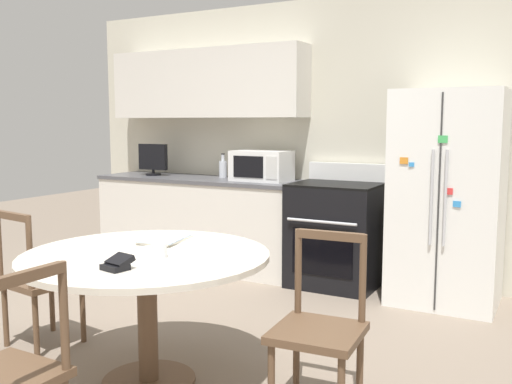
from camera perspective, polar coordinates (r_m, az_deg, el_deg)
The scene contains 15 objects.
ground_plane at distance 3.55m, azimuth -11.38°, elevation -17.35°, with size 14.00×14.00×0.00m, color gray.
back_wall at distance 5.59m, azimuth 3.14°, elevation 6.88°, with size 5.20×0.44×2.60m.
kitchen_counter at distance 5.83m, azimuth -5.57°, elevation -2.95°, with size 2.17×0.64×0.90m.
refrigerator at distance 4.80m, azimuth 18.58°, elevation -0.57°, with size 0.82×0.73×1.71m.
oven_range at distance 5.14m, azimuth 8.00°, elevation -4.14°, with size 0.75×0.68×1.08m.
microwave at distance 5.42m, azimuth 0.57°, elevation 2.64°, with size 0.54×0.36×0.29m.
countertop_tv at distance 6.08m, azimuth -10.26°, elevation 3.30°, with size 0.34×0.16×0.33m.
counter_bottle at distance 5.75m, azimuth -3.32°, elevation 2.37°, with size 0.08×0.08×0.24m.
dining_table at distance 3.21m, azimuth -10.89°, elevation -8.14°, with size 1.35×1.35×0.74m.
dining_chair_right at distance 2.91m, azimuth 6.36°, elevation -13.54°, with size 0.45×0.45×0.90m.
dining_chair_left at distance 3.99m, azimuth -20.90°, elevation -8.29°, with size 0.47×0.47×0.90m.
dining_chair_near at distance 2.59m, azimuth -23.86°, elevation -16.83°, with size 0.43×0.43×0.90m.
candle_glass at distance 3.06m, azimuth -9.66°, elevation -5.89°, with size 0.08×0.08×0.08m.
wallet at distance 2.86m, azimuth -13.68°, elevation -7.00°, with size 0.14×0.15×0.07m.
mail_stack at distance 3.46m, azimuth -9.13°, elevation -4.72°, with size 0.27×0.34×0.02m.
Camera 1 is at (2.10, -2.46, 1.45)m, focal length 40.00 mm.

